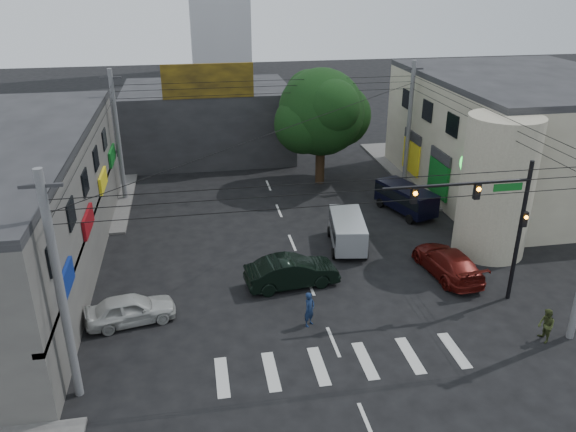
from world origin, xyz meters
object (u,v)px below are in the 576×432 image
object	(u,v)px
utility_pole_near_left	(61,291)
traffic_gantry	(490,212)
maroon_sedan	(447,262)
silver_minivan	(347,233)
white_compact	(131,309)
navy_van	(406,200)
street_tree	(321,112)
dark_sedan	(292,272)
utility_pole_far_left	(118,137)
utility_pole_far_right	(409,124)
traffic_officer	(309,309)
pedestrian_olive	(546,326)

from	to	relation	value
utility_pole_near_left	traffic_gantry	bearing A→B (deg)	10.80
maroon_sedan	silver_minivan	size ratio (longest dim) A/B	1.16
white_compact	navy_van	size ratio (longest dim) A/B	0.87
white_compact	maroon_sedan	size ratio (longest dim) A/B	0.82
street_tree	white_compact	world-z (taller)	street_tree
maroon_sedan	navy_van	bearing A→B (deg)	-101.32
street_tree	maroon_sedan	xyz separation A→B (m)	(3.49, -15.20, -4.74)
maroon_sedan	dark_sedan	bearing A→B (deg)	-7.78
utility_pole_far_left	silver_minivan	distance (m)	17.32
utility_pole_far_right	silver_minivan	size ratio (longest dim) A/B	2.03
white_compact	traffic_officer	bearing A→B (deg)	-112.50
utility_pole_near_left	navy_van	xyz separation A→B (m)	(18.84, 14.69, -3.68)
traffic_gantry	navy_van	world-z (taller)	traffic_gantry
white_compact	pedestrian_olive	bearing A→B (deg)	-115.24
utility_pole_far_left	white_compact	world-z (taller)	utility_pole_far_left
maroon_sedan	utility_pole_far_right	bearing A→B (deg)	-107.52
white_compact	navy_van	xyz separation A→B (m)	(17.20, 10.03, 0.23)
utility_pole_near_left	pedestrian_olive	xyz separation A→B (m)	(19.67, -0.04, -3.81)
silver_minivan	maroon_sedan	bearing A→B (deg)	-123.91
dark_sedan	white_compact	xyz separation A→B (m)	(-7.95, -1.98, -0.10)
utility_pole_near_left	utility_pole_far_right	bearing A→B (deg)	44.31
dark_sedan	white_compact	size ratio (longest dim) A/B	1.16
utility_pole_near_left	silver_minivan	xyz separation A→B (m)	(13.59, 10.40, -3.67)
dark_sedan	utility_pole_far_right	bearing A→B (deg)	-46.13
white_compact	navy_van	bearing A→B (deg)	-70.39
silver_minivan	traffic_officer	distance (m)	8.39
pedestrian_olive	utility_pole_far_right	bearing A→B (deg)	179.86
dark_sedan	navy_van	world-z (taller)	navy_van
pedestrian_olive	traffic_gantry	bearing A→B (deg)	-155.60
street_tree	navy_van	size ratio (longest dim) A/B	1.77
pedestrian_olive	maroon_sedan	bearing A→B (deg)	-161.59
street_tree	maroon_sedan	distance (m)	16.30
white_compact	traffic_officer	distance (m)	8.27
traffic_officer	silver_minivan	bearing A→B (deg)	19.94
utility_pole_far_right	traffic_officer	size ratio (longest dim) A/B	5.40
street_tree	silver_minivan	bearing A→B (deg)	-94.69
white_compact	traffic_officer	xyz separation A→B (m)	(8.09, -1.70, 0.16)
traffic_gantry	white_compact	distance (m)	17.23
maroon_sedan	navy_van	world-z (taller)	navy_van
navy_van	pedestrian_olive	distance (m)	14.75
traffic_officer	pedestrian_olive	distance (m)	10.39
utility_pole_far_left	pedestrian_olive	bearing A→B (deg)	-46.24
utility_pole_near_left	maroon_sedan	world-z (taller)	utility_pole_near_left
street_tree	traffic_officer	xyz separation A→B (m)	(-4.78, -18.54, -4.62)
dark_sedan	silver_minivan	distance (m)	5.51
white_compact	maroon_sedan	bearing A→B (deg)	-94.89
silver_minivan	white_compact	bearing A→B (deg)	124.75
utility_pole_far_right	white_compact	bearing A→B (deg)	-140.71
street_tree	pedestrian_olive	size ratio (longest dim) A/B	5.48
street_tree	utility_pole_near_left	xyz separation A→B (m)	(-14.50, -21.50, -0.87)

